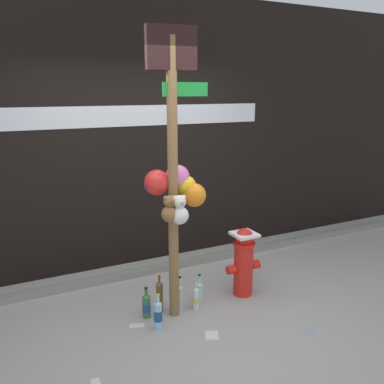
% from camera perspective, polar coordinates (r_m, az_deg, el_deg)
% --- Properties ---
extents(ground_plane, '(14.00, 14.00, 0.00)m').
position_cam_1_polar(ground_plane, '(4.05, 0.13, -17.85)').
color(ground_plane, '#9E9B93').
extents(building_wall, '(10.00, 0.21, 3.26)m').
position_cam_1_polar(building_wall, '(5.05, -8.57, 8.07)').
color(building_wall, black).
rests_on(building_wall, ground_plane).
extents(curb_strip, '(8.00, 0.12, 0.08)m').
position_cam_1_polar(curb_strip, '(5.02, -6.13, -10.78)').
color(curb_strip, gray).
rests_on(curb_strip, ground_plane).
extents(memorial_post, '(0.58, 0.48, 2.66)m').
position_cam_1_polar(memorial_post, '(3.71, -2.57, 2.96)').
color(memorial_post, olive).
rests_on(memorial_post, ground_plane).
extents(fire_hydrant, '(0.39, 0.25, 0.74)m').
position_cam_1_polar(fire_hydrant, '(4.42, 7.21, -9.39)').
color(fire_hydrant, red).
rests_on(fire_hydrant, ground_plane).
extents(bottle_0, '(0.07, 0.07, 0.41)m').
position_cam_1_polar(bottle_0, '(4.17, -4.54, -14.24)').
color(bottle_0, brown).
rests_on(bottle_0, ground_plane).
extents(bottle_1, '(0.06, 0.06, 0.34)m').
position_cam_1_polar(bottle_1, '(4.24, -1.69, -14.21)').
color(bottle_1, silver).
rests_on(bottle_1, ground_plane).
extents(bottle_2, '(0.07, 0.07, 0.32)m').
position_cam_1_polar(bottle_2, '(4.23, 0.56, -14.52)').
color(bottle_2, silver).
rests_on(bottle_2, ground_plane).
extents(bottle_3, '(0.08, 0.08, 0.31)m').
position_cam_1_polar(bottle_3, '(4.34, 1.01, -13.66)').
color(bottle_3, '#B2DBEA').
rests_on(bottle_3, ground_plane).
extents(bottle_4, '(0.08, 0.08, 0.31)m').
position_cam_1_polar(bottle_4, '(4.11, -6.36, -15.46)').
color(bottle_4, '#337038').
rests_on(bottle_4, ground_plane).
extents(bottle_5, '(0.08, 0.08, 0.35)m').
position_cam_1_polar(bottle_5, '(3.91, -4.74, -16.66)').
color(bottle_5, '#93CCE0').
rests_on(bottle_5, ground_plane).
extents(litter_0, '(0.07, 0.12, 0.01)m').
position_cam_1_polar(litter_0, '(3.47, -13.23, -24.51)').
color(litter_0, silver).
rests_on(litter_0, ground_plane).
extents(litter_1, '(0.12, 0.12, 0.01)m').
position_cam_1_polar(litter_1, '(4.08, 16.02, -18.17)').
color(litter_1, '#8C99B2').
rests_on(litter_1, ground_plane).
extents(litter_2, '(0.16, 0.11, 0.01)m').
position_cam_1_polar(litter_2, '(4.05, -7.69, -17.94)').
color(litter_2, silver).
rests_on(litter_2, ground_plane).
extents(litter_3, '(0.17, 0.18, 0.01)m').
position_cam_1_polar(litter_3, '(3.89, 2.78, -19.30)').
color(litter_3, silver).
rests_on(litter_3, ground_plane).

